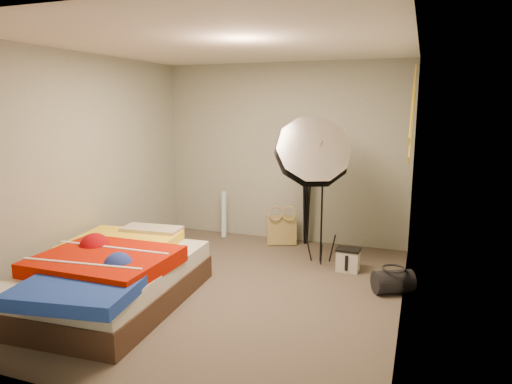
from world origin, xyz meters
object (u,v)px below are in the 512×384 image
at_px(camera_tripod, 307,192).
at_px(bed, 111,276).
at_px(duffel_bag, 393,282).
at_px(camera_case, 348,261).
at_px(tote_bag, 282,230).
at_px(photo_umbrella, 312,154).
at_px(wrapping_roll, 224,214).

bearing_deg(camera_tripod, bed, -117.05).
relative_size(duffel_bag, bed, 0.19).
bearing_deg(camera_case, duffel_bag, -39.63).
xyz_separation_m(tote_bag, bed, (-1.00, -2.43, 0.08)).
bearing_deg(duffel_bag, camera_tripod, 104.90).
bearing_deg(duffel_bag, photo_umbrella, 124.46).
relative_size(tote_bag, bed, 0.19).
bearing_deg(bed, camera_case, 39.59).
height_order(camera_case, photo_umbrella, photo_umbrella).
bearing_deg(tote_bag, camera_tripod, 2.29).
xyz_separation_m(duffel_bag, bed, (-2.58, -1.21, 0.16)).
height_order(bed, photo_umbrella, photo_umbrella).
xyz_separation_m(wrapping_roll, bed, (-0.09, -2.50, -0.06)).
xyz_separation_m(wrapping_roll, camera_tripod, (1.22, 0.08, 0.40)).
height_order(tote_bag, camera_case, tote_bag).
xyz_separation_m(bed, camera_tripod, (1.31, 2.57, 0.46)).
bearing_deg(photo_umbrella, tote_bag, 129.55).
distance_m(tote_bag, duffel_bag, 2.00).
distance_m(bed, photo_umbrella, 2.58).
relative_size(tote_bag, camera_case, 1.60).
relative_size(tote_bag, camera_tripod, 0.32).
distance_m(tote_bag, wrapping_roll, 0.92).
height_order(duffel_bag, bed, bed).
bearing_deg(bed, camera_tripod, 62.95).
height_order(wrapping_roll, camera_tripod, camera_tripod).
relative_size(bed, camera_tripod, 1.66).
xyz_separation_m(camera_case, duffel_bag, (0.54, -0.48, -0.01)).
height_order(wrapping_roll, duffel_bag, wrapping_roll).
bearing_deg(camera_tripod, tote_bag, -154.74).
bearing_deg(wrapping_roll, duffel_bag, -27.40).
height_order(wrapping_roll, photo_umbrella, photo_umbrella).
bearing_deg(photo_umbrella, duffel_bag, -27.62).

